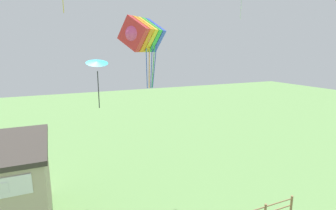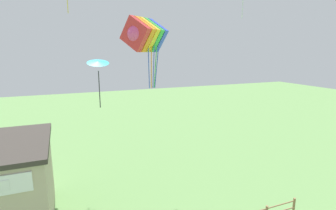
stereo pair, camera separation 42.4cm
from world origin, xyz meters
The scene contains 2 objects.
kite_rainbow_parafoil centered at (0.29, 13.01, 10.62)m, with size 3.63×3.47×4.62m.
kite_cyan_delta centered at (-3.11, 10.36, 8.96)m, with size 1.20×1.18×2.62m.
Camera 2 is at (-4.98, -3.72, 9.58)m, focal length 28.00 mm.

